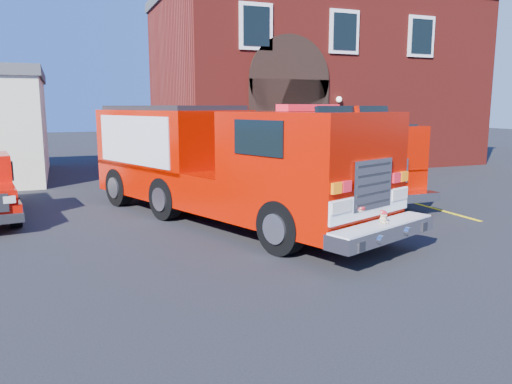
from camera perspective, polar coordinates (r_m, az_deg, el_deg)
name	(u,v)px	position (r m, az deg, el deg)	size (l,w,h in m)	color
ground	(236,242)	(10.97, -2.31, -5.70)	(100.00, 100.00, 0.00)	black
parking_stripe_near	(440,210)	(15.12, 20.30, -1.96)	(0.12, 3.00, 0.01)	yellow
parking_stripe_mid	(378,193)	(17.42, 13.76, -0.13)	(0.12, 3.00, 0.01)	yellow
parking_stripe_far	(333,181)	(19.91, 8.80, 1.26)	(0.12, 3.00, 0.01)	yellow
fire_station	(309,80)	(27.04, 6.10, 12.59)	(15.20, 10.20, 8.45)	maroon
fire_engine	(222,161)	(12.85, -3.86, 3.56)	(5.94, 9.94, 2.97)	black
secondary_truck	(324,152)	(16.96, 7.75, 4.57)	(2.55, 7.96, 2.57)	black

